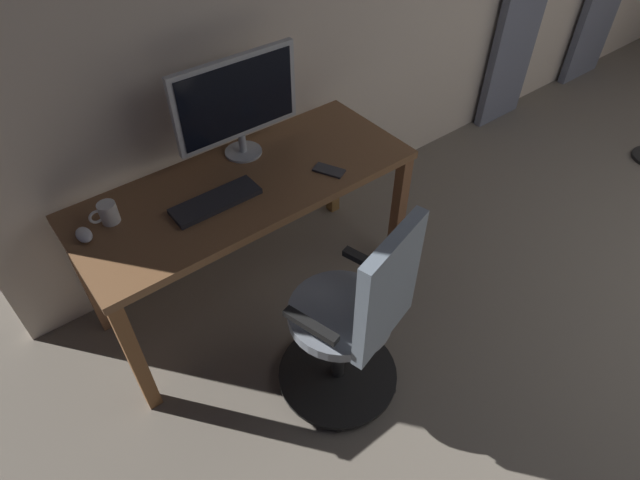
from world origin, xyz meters
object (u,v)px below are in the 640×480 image
at_px(computer_keyboard, 216,201).
at_px(computer_mouse, 84,235).
at_px(office_chair, 354,325).
at_px(desk, 247,198).
at_px(mug_coffee, 108,213).
at_px(computer_monitor, 237,101).
at_px(cell_phone_by_monitor, 329,170).

bearing_deg(computer_keyboard, computer_mouse, -14.37).
bearing_deg(office_chair, computer_keyboard, 89.21).
bearing_deg(desk, computer_mouse, -6.52).
distance_m(computer_mouse, mug_coffee, 0.13).
height_order(desk, computer_mouse, computer_mouse).
height_order(desk, computer_monitor, computer_monitor).
bearing_deg(cell_phone_by_monitor, mug_coffee, -43.18).
relative_size(computer_mouse, mug_coffee, 0.83).
height_order(office_chair, computer_monitor, computer_monitor).
distance_m(computer_monitor, cell_phone_by_monitor, 0.52).
distance_m(desk, office_chair, 0.79).
height_order(office_chair, computer_keyboard, office_chair).
bearing_deg(office_chair, computer_monitor, 68.02).
bearing_deg(computer_keyboard, cell_phone_by_monitor, 167.20).
relative_size(desk, computer_monitor, 2.54).
height_order(desk, mug_coffee, mug_coffee).
relative_size(office_chair, computer_mouse, 10.45).
bearing_deg(computer_mouse, computer_keyboard, 165.63).
bearing_deg(cell_phone_by_monitor, desk, -52.69).
xyz_separation_m(desk, computer_keyboard, (0.18, 0.05, 0.11)).
bearing_deg(office_chair, mug_coffee, 108.41).
distance_m(cell_phone_by_monitor, mug_coffee, 0.98).
bearing_deg(cell_phone_by_monitor, computer_mouse, -39.69).
xyz_separation_m(computer_keyboard, computer_mouse, (0.53, -0.14, 0.01)).
xyz_separation_m(computer_monitor, computer_keyboard, (0.30, 0.26, -0.27)).
height_order(desk, computer_keyboard, computer_keyboard).
distance_m(office_chair, computer_mouse, 1.15).
bearing_deg(computer_keyboard, computer_monitor, -139.35).
bearing_deg(computer_monitor, desk, 60.28).
height_order(computer_mouse, cell_phone_by_monitor, computer_mouse).
xyz_separation_m(computer_monitor, computer_mouse, (0.83, 0.12, -0.26)).
distance_m(desk, mug_coffee, 0.62).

